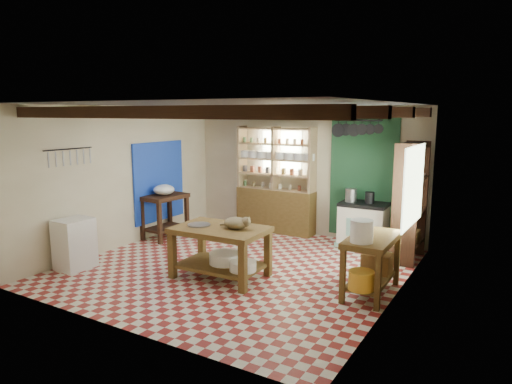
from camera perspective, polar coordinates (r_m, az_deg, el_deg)
The scene contains 30 objects.
floor at distance 7.52m, azimuth -2.29°, elevation -9.41°, with size 5.00×5.00×0.02m, color maroon.
ceiling at distance 7.10m, azimuth -2.44°, elevation 10.89°, with size 5.00×5.00×0.02m, color #4E4F54.
wall_back at distance 9.37m, azimuth 5.99°, elevation 2.64°, with size 5.00×0.04×2.60m, color beige.
wall_front at distance 5.32m, azimuth -17.22°, elevation -3.33°, with size 5.00×0.04×2.60m, color beige.
wall_left at distance 8.80m, azimuth -16.16°, elevation 1.82°, with size 0.04×5.00×2.60m, color beige.
wall_right at distance 6.22m, azimuth 17.35°, elevation -1.46°, with size 0.04×5.00×2.60m, color beige.
ceiling_beams at distance 7.10m, azimuth -2.43°, elevation 9.92°, with size 5.00×3.80×0.15m, color #382013.
blue_wall_patch at distance 9.44m, azimuth -12.01°, elevation 1.30°, with size 0.04×1.40×1.60m, color blue.
green_wall_patch at distance 8.90m, azimuth 13.23°, elevation 1.72°, with size 1.30×0.04×2.30m, color #20502F.
window_back at distance 9.53m, azimuth 3.24°, elevation 5.21°, with size 0.90×0.02×0.80m, color silver.
window_right at distance 7.17m, azimuth 19.10°, elevation 0.72°, with size 0.02×1.30×1.20m, color silver.
utensil_rail at distance 7.93m, azimuth -22.35°, elevation 4.12°, with size 0.06×0.90×0.28m, color black.
pot_rack at distance 8.43m, azimuth 12.61°, elevation 7.65°, with size 0.86×0.12×0.36m, color black.
shelving_unit at distance 9.47m, azimuth 2.47°, elevation 1.54°, with size 1.70×0.34×2.20m, color tan.
tall_rack at distance 8.05m, azimuth 18.71°, elevation -1.20°, with size 0.40×0.86×2.00m, color #382013.
work_table at distance 6.99m, azimuth -4.47°, elevation -7.52°, with size 1.37×0.91×0.78m, color brown.
stove at distance 8.72m, azimuth 13.24°, elevation -4.02°, with size 0.85×0.58×0.84m, color white.
prep_table at distance 9.26m, azimuth -11.32°, elevation -3.01°, with size 0.59×0.86×0.88m, color #382013.
white_cabinet at distance 7.89m, azimuth -21.74°, elevation -6.03°, with size 0.45×0.54×0.81m, color white.
right_counter at distance 6.54m, azimuth 14.21°, elevation -8.86°, with size 0.57×1.14×0.82m, color brown.
cat at distance 6.77m, azimuth -2.51°, elevation -3.89°, with size 0.38×0.29×0.17m, color #927E55.
steel_tray at distance 7.03m, azimuth -7.14°, elevation -4.09°, with size 0.35×0.35×0.02m, color #96959C.
basin_large at distance 7.03m, azimuth -3.89°, elevation -8.24°, with size 0.48×0.48×0.17m, color white.
basin_small at distance 6.72m, azimuth -1.65°, elevation -9.23°, with size 0.39×0.39×0.14m, color white.
kettle_left at distance 8.68m, azimuth 11.80°, elevation -0.38°, with size 0.21×0.21×0.25m, color #96959C.
kettle_right at distance 8.59m, azimuth 14.02°, elevation -0.70°, with size 0.17×0.17×0.21m, color black.
enamel_bowl at distance 9.16m, azimuth -11.43°, elevation 0.28°, with size 0.41×0.41×0.21m, color white.
white_bucket at distance 6.07m, azimuth 13.08°, elevation -4.79°, with size 0.30×0.30×0.30m, color white.
wicker_basket at distance 6.83m, azimuth 14.89°, elevation -8.54°, with size 0.39×0.32×0.28m, color olive.
yellow_tub at distance 6.15m, azimuth 13.03°, elevation -10.69°, with size 0.34×0.34×0.25m, color gold.
Camera 1 is at (3.87, -5.95, 2.48)m, focal length 32.00 mm.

